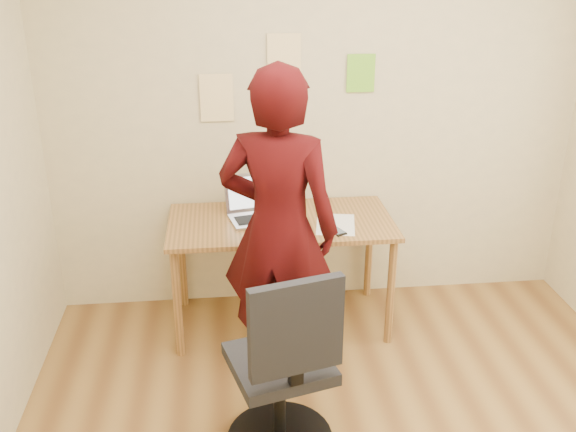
{
  "coord_description": "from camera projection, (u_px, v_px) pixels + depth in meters",
  "views": [
    {
      "loc": [
        -0.62,
        -2.28,
        2.33
      ],
      "look_at": [
        -0.28,
        0.95,
        0.95
      ],
      "focal_mm": 40.0,
      "sensor_mm": 36.0,
      "label": 1
    }
  ],
  "objects": [
    {
      "name": "person",
      "position": [
        279.0,
        230.0,
        3.46
      ],
      "size": [
        0.77,
        0.62,
        1.81
      ],
      "primitive_type": "imported",
      "rotation": [
        0.0,
        0.0,
        2.81
      ],
      "color": "#330608",
      "rests_on": "ground"
    },
    {
      "name": "phone",
      "position": [
        336.0,
        231.0,
        3.84
      ],
      "size": [
        0.12,
        0.15,
        0.01
      ],
      "rotation": [
        0.0,
        0.0,
        0.42
      ],
      "color": "black",
      "rests_on": "desk"
    },
    {
      "name": "wall_note_right",
      "position": [
        361.0,
        73.0,
        4.06
      ],
      "size": [
        0.18,
        0.0,
        0.24
      ],
      "primitive_type": "cube",
      "color": "#76CA2D",
      "rests_on": "room"
    },
    {
      "name": "wall_note_mid",
      "position": [
        284.0,
        58.0,
        3.97
      ],
      "size": [
        0.21,
        0.0,
        0.3
      ],
      "primitive_type": "cube",
      "color": "#FADA95",
      "rests_on": "room"
    },
    {
      "name": "desk",
      "position": [
        281.0,
        233.0,
        4.04
      ],
      "size": [
        1.4,
        0.7,
        0.74
      ],
      "color": "olive",
      "rests_on": "ground"
    },
    {
      "name": "room",
      "position": [
        383.0,
        213.0,
        2.53
      ],
      "size": [
        3.58,
        3.58,
        2.78
      ],
      "color": "brown",
      "rests_on": "ground"
    },
    {
      "name": "paper_sheet",
      "position": [
        336.0,
        224.0,
        3.95
      ],
      "size": [
        0.29,
        0.37,
        0.0
      ],
      "primitive_type": "cube",
      "rotation": [
        0.0,
        0.0,
        -0.18
      ],
      "color": "white",
      "rests_on": "desk"
    },
    {
      "name": "wall_note_left",
      "position": [
        217.0,
        98.0,
        4.02
      ],
      "size": [
        0.21,
        0.0,
        0.3
      ],
      "primitive_type": "cube",
      "color": "#FADA95",
      "rests_on": "room"
    },
    {
      "name": "office_chair",
      "position": [
        284.0,
        377.0,
        3.04
      ],
      "size": [
        0.55,
        0.57,
        1.03
      ],
      "rotation": [
        0.0,
        0.0,
        0.26
      ],
      "color": "black",
      "rests_on": "ground"
    },
    {
      "name": "laptop",
      "position": [
        256.0,
        209.0,
        4.03
      ],
      "size": [
        0.41,
        0.38,
        0.25
      ],
      "rotation": [
        0.0,
        0.0,
        0.21
      ],
      "color": "#B9B9C0",
      "rests_on": "desk"
    }
  ]
}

